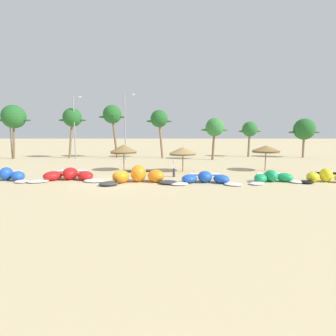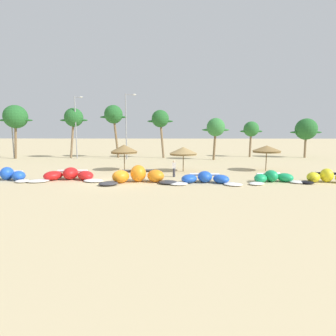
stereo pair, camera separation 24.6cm
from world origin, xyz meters
TOP-DOWN VIEW (x-y plane):
  - ground_plane at (0.00, 0.00)m, footprint 260.00×260.00m
  - kite_far_left at (-10.07, 0.65)m, footprint 5.71×2.59m
  - kite_left at (-4.30, 1.02)m, footprint 7.03×3.39m
  - kite_left_of_center at (2.20, -0.05)m, footprint 6.96×3.61m
  - kite_center at (8.05, -0.27)m, footprint 6.41×3.04m
  - kite_right_of_center at (14.09, 0.19)m, footprint 5.49×3.06m
  - kite_right at (18.81, 0.04)m, footprint 5.33×2.82m
  - beach_umbrella_near_van at (-0.27, 7.25)m, footprint 3.08×3.08m
  - beach_umbrella_middle at (6.41, 6.48)m, footprint 3.10×3.10m
  - beach_umbrella_near_palms at (15.77, 7.09)m, footprint 3.14×3.14m
  - person_near_kites at (5.36, 2.84)m, footprint 0.36×0.24m
  - palm_leftmost at (-19.71, 20.17)m, footprint 5.51×3.67m
  - palm_left at (-10.94, 21.59)m, footprint 4.57×3.04m
  - palm_left_of_gap at (-4.51, 22.19)m, footprint 4.55×3.03m
  - palm_center_left at (3.24, 21.58)m, footprint 4.22×2.81m
  - palm_center_right at (11.84, 18.81)m, footprint 4.20×2.80m
  - palm_right_of_gap at (18.61, 23.57)m, footprint 3.86×2.57m
  - palm_right at (27.34, 22.46)m, footprint 5.27×3.52m
  - lamppost_west at (-20.35, 20.37)m, footprint 1.98×0.24m
  - lamppost_west_center at (-10.21, 20.57)m, footprint 1.42×0.24m
  - lamppost_east_center at (-1.85, 19.28)m, footprint 1.74×0.24m

SIDE VIEW (x-z plane):
  - ground_plane at x=0.00m, z-range 0.00..0.00m
  - kite_center at x=8.05m, z-range -0.11..0.88m
  - kite_right_of_center at x=14.09m, z-range -0.12..0.92m
  - kite_left at x=-4.30m, z-range -0.13..0.99m
  - kite_far_left at x=-10.07m, z-range -0.14..1.06m
  - kite_right at x=18.81m, z-range -0.14..1.07m
  - kite_left_of_center at x=2.20m, z-range -0.17..1.31m
  - person_near_kites at x=5.36m, z-range 0.01..1.63m
  - beach_umbrella_middle at x=6.41m, z-range 0.92..3.66m
  - beach_umbrella_near_van at x=-0.27m, z-range 0.98..3.94m
  - beach_umbrella_near_palms at x=15.77m, z-range 1.04..3.92m
  - lamppost_west at x=-20.35m, z-range 0.55..8.72m
  - palm_right_of_gap at x=18.61m, z-range 1.65..7.70m
  - palm_right at x=27.34m, z-range 1.45..7.96m
  - palm_center_right at x=11.84m, z-range 1.73..8.16m
  - lamppost_west_center at x=-10.21m, z-range 0.50..10.42m
  - lamppost_east_center at x=-1.85m, z-range 0.54..10.66m
  - palm_center_left at x=3.24m, z-range 2.38..10.22m
  - palm_left at x=-10.94m, z-range 2.45..10.61m
  - palm_leftmost at x=-19.71m, z-range 2.36..10.89m
  - palm_left_of_gap at x=-4.51m, z-range 2.70..11.39m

